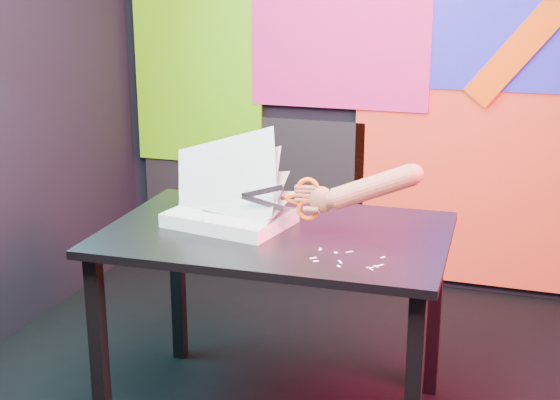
% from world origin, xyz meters
% --- Properties ---
extents(room, '(3.01, 3.01, 2.71)m').
position_xyz_m(room, '(0.00, 0.00, 1.35)').
color(room, black).
rests_on(room, ground).
extents(backdrop, '(2.88, 0.05, 2.08)m').
position_xyz_m(backdrop, '(0.06, 1.46, 0.96)').
color(backdrop, red).
rests_on(backdrop, ground).
extents(work_table, '(1.24, 0.85, 0.75)m').
position_xyz_m(work_table, '(-0.10, -0.01, 0.66)').
color(work_table, black).
rests_on(work_table, ground).
extents(printout_stack, '(0.49, 0.38, 0.38)m').
position_xyz_m(printout_stack, '(-0.28, 0.01, 0.78)').
color(printout_stack, silver).
rests_on(printout_stack, work_table).
extents(scissors, '(0.27, 0.05, 0.15)m').
position_xyz_m(scissors, '(0.01, -0.04, 0.89)').
color(scissors, silver).
rests_on(scissors, printout_stack).
extents(hand_forearm, '(0.42, 0.12, 0.19)m').
position_xyz_m(hand_forearm, '(0.21, -0.01, 0.93)').
color(hand_forearm, '#A76856').
rests_on(hand_forearm, work_table).
extents(paper_clippings, '(0.24, 0.16, 0.00)m').
position_xyz_m(paper_clippings, '(0.21, -0.22, 0.75)').
color(paper_clippings, silver).
rests_on(paper_clippings, work_table).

